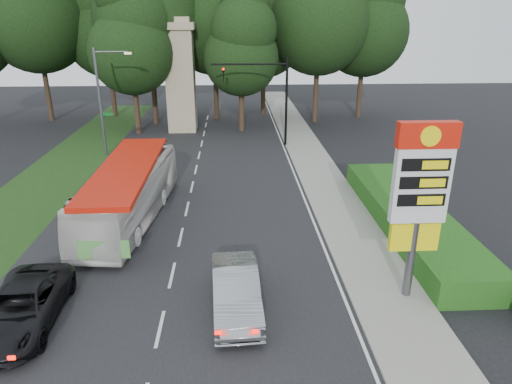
{
  "coord_description": "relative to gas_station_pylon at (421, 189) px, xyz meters",
  "views": [
    {
      "loc": [
        2.65,
        -12.64,
        10.14
      ],
      "look_at": [
        3.71,
        7.79,
        2.2
      ],
      "focal_mm": 32.0,
      "sensor_mm": 36.0,
      "label": 1
    }
  ],
  "objects": [
    {
      "name": "traffic_signal_mast",
      "position": [
        -3.52,
        22.0,
        0.22
      ],
      "size": [
        6.1,
        0.35,
        7.2
      ],
      "color": "black",
      "rests_on": "ground"
    },
    {
      "name": "suv_charcoal",
      "position": [
        -13.98,
        -0.96,
        -3.72
      ],
      "size": [
        2.57,
        5.29,
        1.45
      ],
      "primitive_type": "imported",
      "rotation": [
        0.0,
        0.0,
        0.03
      ],
      "color": "black",
      "rests_on": "ground"
    },
    {
      "name": "tree_monument_left",
      "position": [
        -15.2,
        27.01,
        4.23
      ],
      "size": [
        7.28,
        7.28,
        14.3
      ],
      "color": "#2D2116",
      "rests_on": "ground"
    },
    {
      "name": "sidewalk_right",
      "position": [
        -0.7,
        10.01,
        -4.39
      ],
      "size": [
        3.0,
        80.0,
        0.12
      ],
      "primitive_type": "cube",
      "color": "gray",
      "rests_on": "ground"
    },
    {
      "name": "transit_bus",
      "position": [
        -11.99,
        7.71,
        -2.93
      ],
      "size": [
        3.68,
        11.08,
        3.03
      ],
      "primitive_type": "imported",
      "rotation": [
        0.0,
        0.0,
        -0.11
      ],
      "color": "white",
      "rests_on": "ground"
    },
    {
      "name": "tree_monument_right",
      "position": [
        -5.7,
        27.51,
        3.56
      ],
      "size": [
        6.72,
        6.72,
        13.2
      ],
      "color": "#2D2116",
      "rests_on": "ground"
    },
    {
      "name": "ground",
      "position": [
        -9.2,
        -1.99,
        -4.45
      ],
      "size": [
        120.0,
        120.0,
        0.0
      ],
      "primitive_type": "plane",
      "color": "black",
      "rests_on": "ground"
    },
    {
      "name": "tree_center_right",
      "position": [
        -8.2,
        33.01,
        6.57
      ],
      "size": [
        9.24,
        9.24,
        18.15
      ],
      "color": "#2D2116",
      "rests_on": "ground"
    },
    {
      "name": "tree_west_near",
      "position": [
        -19.2,
        35.01,
        5.57
      ],
      "size": [
        8.4,
        8.4,
        16.5
      ],
      "color": "#2D2116",
      "rests_on": "ground"
    },
    {
      "name": "streetlight_signs",
      "position": [
        -16.19,
        20.01,
        -0.01
      ],
      "size": [
        2.75,
        0.98,
        8.0
      ],
      "color": "#59595E",
      "rests_on": "ground"
    },
    {
      "name": "road_surface",
      "position": [
        -9.2,
        10.01,
        -4.44
      ],
      "size": [
        14.0,
        80.0,
        0.02
      ],
      "primitive_type": "cube",
      "color": "black",
      "rests_on": "ground"
    },
    {
      "name": "hedge",
      "position": [
        2.3,
        6.01,
        -3.85
      ],
      "size": [
        3.0,
        14.0,
        1.2
      ],
      "primitive_type": "cube",
      "color": "#1C5115",
      "rests_on": "ground"
    },
    {
      "name": "grass_verge_left",
      "position": [
        -18.7,
        16.01,
        -4.44
      ],
      "size": [
        5.0,
        50.0,
        0.02
      ],
      "primitive_type": "cube",
      "color": "#193814",
      "rests_on": "ground"
    },
    {
      "name": "tree_east_mid",
      "position": [
        1.8,
        31.01,
        6.91
      ],
      "size": [
        9.52,
        9.52,
        18.7
      ],
      "color": "#2D2116",
      "rests_on": "ground"
    },
    {
      "name": "monument",
      "position": [
        -11.2,
        28.01,
        0.66
      ],
      "size": [
        3.0,
        3.0,
        10.05
      ],
      "color": "tan",
      "rests_on": "ground"
    },
    {
      "name": "sedan_silver",
      "position": [
        -6.54,
        -0.45,
        -3.66
      ],
      "size": [
        1.91,
        4.85,
        1.57
      ],
      "primitive_type": "imported",
      "rotation": [
        0.0,
        0.0,
        0.05
      ],
      "color": "#989A9F",
      "rests_on": "ground"
    },
    {
      "name": "tree_east_near",
      "position": [
        -3.2,
        35.01,
        5.23
      ],
      "size": [
        8.12,
        8.12,
        15.95
      ],
      "color": "#2D2116",
      "rests_on": "ground"
    },
    {
      "name": "gas_station_pylon",
      "position": [
        0.0,
        0.0,
        0.0
      ],
      "size": [
        2.1,
        0.45,
        6.85
      ],
      "color": "#59595E",
      "rests_on": "ground"
    },
    {
      "name": "tree_far_east",
      "position": [
        6.8,
        33.01,
        5.9
      ],
      "size": [
        8.68,
        8.68,
        17.05
      ],
      "color": "#2D2116",
      "rests_on": "ground"
    }
  ]
}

